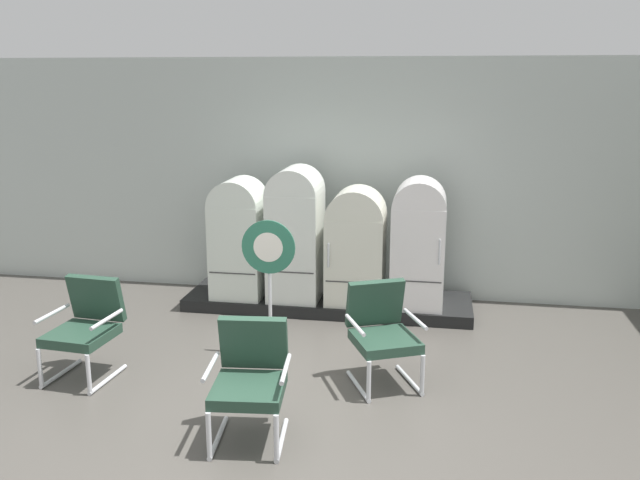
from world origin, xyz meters
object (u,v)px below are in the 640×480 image
(armchair_center, at_px, (250,375))
(refrigerator_3, at_px, (418,239))
(refrigerator_2, at_px, (356,243))
(armchair_right, at_px, (382,329))
(sign_stand, at_px, (269,284))
(armchair_left, at_px, (86,324))
(refrigerator_1, at_px, (296,229))
(refrigerator_0, at_px, (239,234))

(armchair_center, bearing_deg, refrigerator_3, 68.29)
(refrigerator_2, xyz_separation_m, armchair_right, (0.46, -1.80, -0.35))
(refrigerator_3, bearing_deg, sign_stand, -136.48)
(armchair_left, bearing_deg, refrigerator_2, 43.21)
(refrigerator_2, relative_size, armchair_center, 1.47)
(refrigerator_1, bearing_deg, refrigerator_0, -177.87)
(refrigerator_1, distance_m, refrigerator_2, 0.74)
(refrigerator_2, distance_m, armchair_right, 1.89)
(armchair_right, bearing_deg, refrigerator_1, 122.94)
(refrigerator_0, relative_size, sign_stand, 1.03)
(armchair_left, bearing_deg, armchair_center, -24.01)
(armchair_right, xyz_separation_m, sign_stand, (-1.17, 0.46, 0.22))
(refrigerator_2, relative_size, sign_stand, 0.98)
(armchair_center, distance_m, sign_stand, 1.64)
(armchair_right, bearing_deg, armchair_left, -172.98)
(refrigerator_1, distance_m, armchair_left, 2.70)
(refrigerator_0, xyz_separation_m, refrigerator_3, (2.14, 0.01, 0.03))
(refrigerator_1, bearing_deg, refrigerator_2, -2.68)
(refrigerator_0, relative_size, armchair_right, 1.55)
(armchair_center, bearing_deg, refrigerator_0, 108.05)
(refrigerator_2, bearing_deg, refrigerator_1, 177.32)
(armchair_center, relative_size, sign_stand, 0.67)
(refrigerator_0, height_order, armchair_left, refrigerator_0)
(refrigerator_2, bearing_deg, armchair_center, -98.87)
(refrigerator_3, bearing_deg, refrigerator_2, -178.27)
(refrigerator_3, relative_size, armchair_center, 1.60)
(refrigerator_0, xyz_separation_m, refrigerator_1, (0.69, 0.03, 0.08))
(refrigerator_0, bearing_deg, refrigerator_1, 2.13)
(refrigerator_2, bearing_deg, sign_stand, -117.94)
(refrigerator_3, height_order, armchair_center, refrigerator_3)
(armchair_left, height_order, armchair_right, same)
(refrigerator_0, xyz_separation_m, armchair_center, (0.96, -2.95, -0.40))
(refrigerator_2, bearing_deg, armchair_left, -136.79)
(refrigerator_0, bearing_deg, armchair_center, -71.95)
(armchair_right, bearing_deg, refrigerator_3, 81.86)
(refrigerator_0, distance_m, refrigerator_2, 1.42)
(armchair_left, relative_size, armchair_center, 1.00)
(refrigerator_2, distance_m, armchair_center, 3.00)
(sign_stand, bearing_deg, refrigerator_0, 117.96)
(sign_stand, bearing_deg, refrigerator_3, 43.52)
(armchair_center, height_order, sign_stand, sign_stand)
(refrigerator_0, bearing_deg, sign_stand, -62.04)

